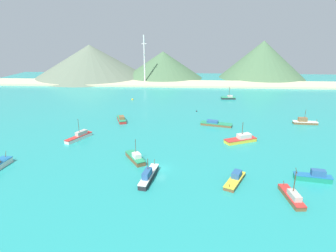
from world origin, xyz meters
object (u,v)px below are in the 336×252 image
(fishing_boat_11, at_px, (121,119))
(fishing_boat_10, at_px, (216,124))
(fishing_boat_0, at_px, (314,177))
(fishing_boat_7, at_px, (228,98))
(fishing_boat_12, at_px, (235,179))
(fishing_boat_1, at_px, (304,122))
(fishing_boat_9, at_px, (292,196))
(radio_tower, at_px, (144,59))
(fishing_boat_8, at_px, (135,158))
(fishing_boat_2, at_px, (79,136))
(fishing_boat_5, at_px, (148,176))
(buoy_0, at_px, (132,99))
(fishing_boat_4, at_px, (241,139))
(buoy_1, at_px, (197,111))

(fishing_boat_11, bearing_deg, fishing_boat_10, -4.91)
(fishing_boat_0, distance_m, fishing_boat_7, 81.99)
(fishing_boat_7, bearing_deg, fishing_boat_12, -96.97)
(fishing_boat_1, height_order, fishing_boat_9, fishing_boat_9)
(radio_tower, bearing_deg, fishing_boat_8, -83.19)
(fishing_boat_2, distance_m, fishing_boat_7, 80.72)
(fishing_boat_2, xyz_separation_m, fishing_boat_12, (44.20, -23.96, -0.14))
(fishing_boat_5, xyz_separation_m, buoy_0, (-18.10, 78.47, -0.82))
(fishing_boat_1, height_order, fishing_boat_11, fishing_boat_1)
(fishing_boat_0, relative_size, fishing_boat_11, 0.92)
(fishing_boat_1, bearing_deg, fishing_boat_11, -179.37)
(fishing_boat_4, distance_m, buoy_1, 36.11)
(fishing_boat_5, relative_size, fishing_boat_8, 1.29)
(buoy_1, bearing_deg, fishing_boat_1, -20.76)
(fishing_boat_0, height_order, fishing_boat_11, fishing_boat_0)
(fishing_boat_9, bearing_deg, fishing_boat_0, 47.20)
(fishing_boat_2, relative_size, buoy_0, 9.60)
(fishing_boat_7, distance_m, radio_tower, 66.12)
(fishing_boat_1, bearing_deg, radio_tower, 130.41)
(fishing_boat_0, relative_size, fishing_boat_12, 0.92)
(fishing_boat_12, bearing_deg, buoy_1, 96.36)
(fishing_boat_5, height_order, buoy_1, fishing_boat_5)
(fishing_boat_4, distance_m, buoy_0, 68.98)
(fishing_boat_5, height_order, radio_tower, radio_tower)
(fishing_boat_7, distance_m, fishing_boat_10, 44.54)
(fishing_boat_12, bearing_deg, fishing_boat_8, 158.22)
(fishing_boat_1, bearing_deg, fishing_boat_7, 118.90)
(fishing_boat_2, xyz_separation_m, fishing_boat_11, (9.00, 19.35, -0.09))
(buoy_0, relative_size, radio_tower, 0.03)
(fishing_boat_9, xyz_separation_m, buoy_0, (-47.68, 84.68, -0.59))
(fishing_boat_7, relative_size, radio_tower, 0.23)
(fishing_boat_1, relative_size, fishing_boat_4, 0.83)
(fishing_boat_1, distance_m, fishing_boat_9, 54.87)
(fishing_boat_1, xyz_separation_m, fishing_boat_10, (-32.46, -3.73, -0.19))
(fishing_boat_1, bearing_deg, fishing_boat_8, -148.45)
(fishing_boat_4, relative_size, fishing_boat_12, 1.17)
(fishing_boat_10, bearing_deg, buoy_0, 134.23)
(fishing_boat_2, relative_size, fishing_boat_10, 0.84)
(fishing_boat_9, bearing_deg, fishing_boat_8, 155.12)
(fishing_boat_5, xyz_separation_m, fishing_boat_10, (18.98, 40.38, -0.34))
(fishing_boat_11, distance_m, buoy_1, 32.53)
(fishing_boat_10, height_order, fishing_boat_12, fishing_boat_12)
(fishing_boat_4, bearing_deg, fishing_boat_2, -179.09)
(fishing_boat_12, bearing_deg, radio_tower, 106.74)
(fishing_boat_1, relative_size, fishing_boat_9, 0.99)
(fishing_boat_8, bearing_deg, fishing_boat_1, 31.55)
(fishing_boat_0, height_order, fishing_boat_5, fishing_boat_5)
(fishing_boat_4, height_order, radio_tower, radio_tower)
(fishing_boat_2, xyz_separation_m, buoy_1, (37.66, 34.72, -0.77))
(fishing_boat_5, relative_size, fishing_boat_10, 0.94)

